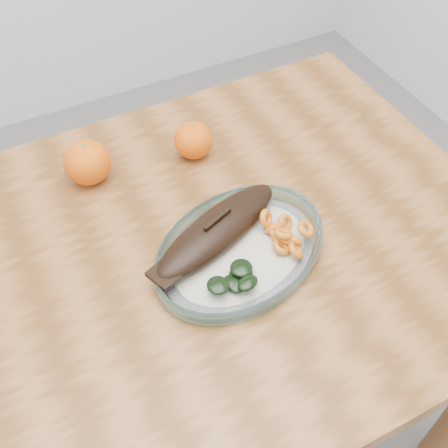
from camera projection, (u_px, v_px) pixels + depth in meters
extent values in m
plane|color=slate|center=(188.00, 429.00, 1.50)|extent=(3.00, 3.00, 0.00)
cube|color=brown|center=(167.00, 268.00, 0.95)|extent=(1.20, 0.80, 0.04)
cylinder|color=brown|center=(305.00, 190.00, 1.59)|extent=(0.06, 0.06, 0.71)
ellipsoid|color=white|center=(240.00, 254.00, 0.94)|extent=(0.67, 0.56, 0.01)
torus|color=#88C7D2|center=(240.00, 250.00, 0.93)|extent=(0.71, 0.71, 0.03)
ellipsoid|color=white|center=(240.00, 247.00, 0.93)|extent=(0.59, 0.49, 0.02)
ellipsoid|color=black|center=(217.00, 224.00, 0.92)|extent=(0.28, 0.17, 0.05)
ellipsoid|color=black|center=(217.00, 227.00, 0.93)|extent=(0.24, 0.14, 0.02)
cube|color=black|center=(166.00, 267.00, 0.86)|extent=(0.06, 0.06, 0.01)
cube|color=black|center=(217.00, 215.00, 0.91)|extent=(0.06, 0.03, 0.02)
torus|color=#DA5210|center=(282.00, 231.00, 0.92)|extent=(0.05, 0.04, 0.03)
torus|color=#DA5210|center=(294.00, 235.00, 0.92)|extent=(0.04, 0.04, 0.04)
torus|color=#DA5210|center=(297.00, 245.00, 0.91)|extent=(0.04, 0.04, 0.03)
torus|color=#DA5210|center=(278.00, 225.00, 0.93)|extent=(0.04, 0.04, 0.03)
torus|color=#DA5210|center=(287.00, 233.00, 0.92)|extent=(0.05, 0.05, 0.03)
torus|color=#DA5210|center=(286.00, 217.00, 0.94)|extent=(0.04, 0.04, 0.04)
torus|color=#DA5210|center=(274.00, 223.00, 0.94)|extent=(0.04, 0.03, 0.04)
torus|color=#DA5210|center=(282.00, 241.00, 0.91)|extent=(0.05, 0.05, 0.03)
torus|color=#DA5210|center=(284.00, 227.00, 0.91)|extent=(0.05, 0.04, 0.03)
torus|color=#DA5210|center=(307.00, 222.00, 0.92)|extent=(0.05, 0.05, 0.03)
torus|color=#DA5210|center=(267.00, 212.00, 0.93)|extent=(0.04, 0.03, 0.04)
ellipsoid|color=black|center=(242.00, 268.00, 0.88)|extent=(0.05, 0.05, 0.01)
ellipsoid|color=black|center=(236.00, 278.00, 0.87)|extent=(0.03, 0.04, 0.01)
ellipsoid|color=black|center=(240.00, 269.00, 0.88)|extent=(0.05, 0.05, 0.01)
ellipsoid|color=black|center=(233.00, 277.00, 0.87)|extent=(0.05, 0.05, 0.01)
ellipsoid|color=black|center=(218.00, 279.00, 0.85)|extent=(0.04, 0.04, 0.01)
ellipsoid|color=black|center=(248.00, 277.00, 0.85)|extent=(0.04, 0.04, 0.01)
ellipsoid|color=black|center=(242.00, 262.00, 0.87)|extent=(0.05, 0.05, 0.01)
sphere|color=#E64904|center=(87.00, 162.00, 1.03)|extent=(0.09, 0.09, 0.09)
sphere|color=#E64904|center=(193.00, 140.00, 1.08)|extent=(0.08, 0.08, 0.08)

